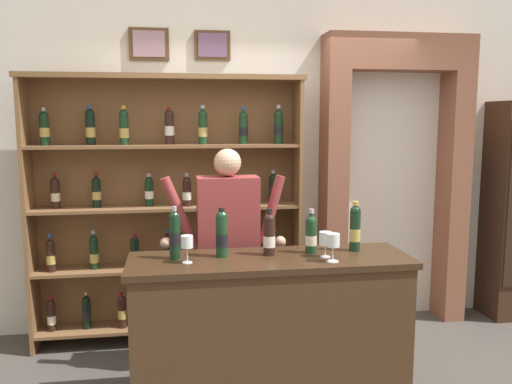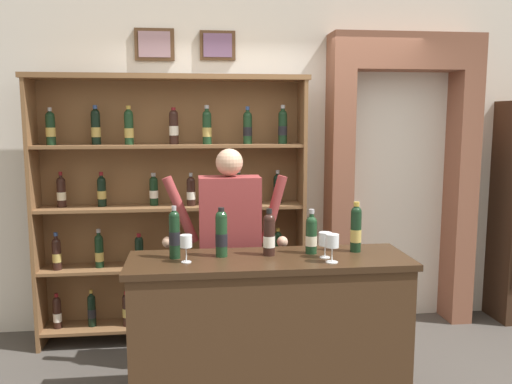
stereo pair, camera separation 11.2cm
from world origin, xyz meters
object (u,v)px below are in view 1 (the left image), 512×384
(tasting_counter, at_px, (270,333))
(wine_glass_center, at_px, (333,241))
(shopkeeper, at_px, (228,236))
(tasting_bottle_super_tuscan, at_px, (222,233))
(tasting_bottle_brunello, at_px, (355,228))
(tasting_bottle_riserva, at_px, (175,234))
(wine_glass_left, at_px, (325,240))
(tasting_bottle_prosecco, at_px, (269,234))
(wine_glass_spare, at_px, (187,243))
(wine_shelf, at_px, (168,204))
(tasting_bottle_bianco, at_px, (311,234))

(tasting_counter, height_order, wine_glass_center, wine_glass_center)
(shopkeeper, relative_size, wine_glass_center, 9.43)
(tasting_counter, bearing_deg, tasting_bottle_super_tuscan, 167.28)
(shopkeeper, xyz_separation_m, tasting_bottle_brunello, (0.79, -0.43, 0.13))
(tasting_bottle_riserva, xyz_separation_m, tasting_bottle_super_tuscan, (0.29, 0.01, -0.00))
(wine_glass_center, height_order, wine_glass_left, wine_glass_center)
(shopkeeper, bearing_deg, tasting_counter, -67.40)
(tasting_bottle_riserva, relative_size, tasting_bottle_prosecco, 1.10)
(wine_glass_center, height_order, wine_glass_spare, wine_glass_center)
(wine_shelf, relative_size, wine_glass_spare, 13.12)
(tasting_counter, relative_size, shopkeeper, 1.07)
(tasting_bottle_super_tuscan, distance_m, wine_glass_spare, 0.25)
(tasting_bottle_riserva, distance_m, tasting_bottle_bianco, 0.86)
(tasting_bottle_super_tuscan, bearing_deg, wine_glass_left, -9.65)
(tasting_bottle_riserva, relative_size, wine_glass_left, 2.04)
(tasting_bottle_riserva, relative_size, tasting_bottle_bianco, 1.14)
(tasting_bottle_super_tuscan, bearing_deg, wine_glass_spare, -152.40)
(wine_shelf, xyz_separation_m, wine_glass_left, (0.98, -1.21, -0.05))
(shopkeeper, xyz_separation_m, tasting_bottle_super_tuscan, (-0.08, -0.44, 0.12))
(tasting_bottle_bianco, xyz_separation_m, wine_glass_left, (0.06, -0.12, -0.02))
(wine_shelf, bearing_deg, wine_glass_spare, -84.08)
(tasting_counter, bearing_deg, wine_shelf, 118.61)
(wine_shelf, distance_m, tasting_counter, 1.49)
(tasting_counter, bearing_deg, tasting_bottle_prosecco, 84.81)
(shopkeeper, height_order, tasting_bottle_super_tuscan, shopkeeper)
(tasting_counter, height_order, tasting_bottle_bianco, tasting_bottle_bianco)
(wine_glass_left, bearing_deg, tasting_bottle_brunello, 28.46)
(tasting_counter, distance_m, tasting_bottle_brunello, 0.87)
(wine_shelf, xyz_separation_m, tasting_bottle_prosecco, (0.64, -1.11, -0.02))
(tasting_bottle_bianco, height_order, wine_glass_left, tasting_bottle_bianco)
(wine_glass_left, bearing_deg, wine_glass_center, -82.17)
(tasting_bottle_prosecco, distance_m, tasting_bottle_brunello, 0.57)
(tasting_bottle_riserva, distance_m, wine_glass_center, 0.96)
(wine_shelf, xyz_separation_m, tasting_counter, (0.64, -1.17, -0.65))
(tasting_bottle_super_tuscan, height_order, tasting_bottle_prosecco, tasting_bottle_super_tuscan)
(shopkeeper, relative_size, tasting_bottle_super_tuscan, 5.26)
(tasting_bottle_brunello, relative_size, wine_glass_left, 2.03)
(tasting_bottle_prosecco, relative_size, wine_glass_center, 1.72)
(shopkeeper, distance_m, wine_glass_center, 0.88)
(shopkeeper, height_order, wine_glass_spare, shopkeeper)
(wine_glass_center, bearing_deg, tasting_bottle_bianco, 108.81)
(wine_glass_center, bearing_deg, wine_glass_left, 97.83)
(wine_glass_spare, xyz_separation_m, wine_glass_left, (0.85, 0.01, -0.01))
(wine_glass_left, bearing_deg, wine_glass_spare, -179.61)
(wine_glass_spare, bearing_deg, tasting_bottle_super_tuscan, 27.60)
(wine_shelf, xyz_separation_m, tasting_bottle_riserva, (0.05, -1.11, -0.01))
(tasting_counter, relative_size, wine_glass_left, 10.91)
(tasting_bottle_bianco, relative_size, wine_glass_left, 1.78)
(wine_glass_left, bearing_deg, tasting_bottle_riserva, 173.80)
(tasting_counter, distance_m, wine_glass_center, 0.73)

